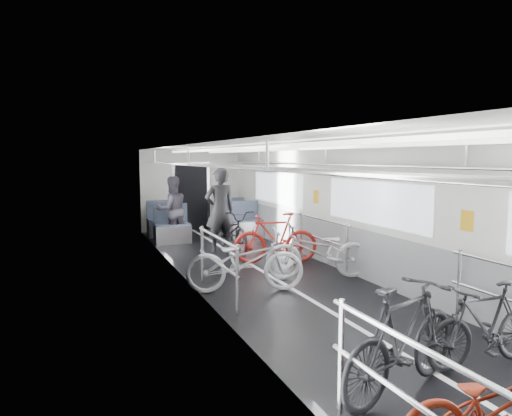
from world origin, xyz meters
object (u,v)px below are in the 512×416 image
(bike_left_far, at_px, (245,261))
(bike_aisle, at_px, (232,231))
(bike_left_mid, at_px, (403,338))
(bike_right_near, at_px, (485,325))
(person_standing, at_px, (220,210))
(bike_left_near, at_px, (496,406))
(bike_right_far, at_px, (276,238))
(person_seated, at_px, (172,210))
(bike_right_mid, at_px, (319,251))

(bike_left_far, height_order, bike_aisle, bike_left_far)
(bike_left_mid, bearing_deg, bike_right_near, -101.80)
(person_standing, bearing_deg, bike_left_near, 84.10)
(bike_right_near, bearing_deg, bike_left_far, -155.99)
(bike_right_far, height_order, person_seated, person_seated)
(bike_right_mid, bearing_deg, bike_right_near, 11.85)
(bike_right_mid, relative_size, bike_right_far, 1.10)
(person_standing, xyz_separation_m, person_seated, (-0.79, 1.53, -0.12))
(bike_left_mid, bearing_deg, bike_right_far, -29.78)
(bike_aisle, distance_m, person_standing, 0.55)
(bike_left_near, relative_size, bike_left_mid, 0.88)
(person_standing, bearing_deg, bike_right_far, 112.73)
(bike_right_near, xyz_separation_m, bike_right_mid, (0.14, 3.70, 0.05))
(bike_left_mid, height_order, bike_right_near, bike_left_mid)
(person_standing, bearing_deg, bike_right_mid, 104.66)
(bike_left_near, bearing_deg, bike_left_far, 11.81)
(bike_right_mid, height_order, person_seated, person_seated)
(bike_right_near, bearing_deg, person_seated, -166.56)
(person_seated, bearing_deg, bike_left_near, 84.72)
(bike_aisle, xyz_separation_m, person_standing, (-0.26, 0.10, 0.47))
(bike_right_near, height_order, bike_right_mid, bike_right_mid)
(bike_right_near, distance_m, person_seated, 8.30)
(bike_left_mid, distance_m, bike_aisle, 6.66)
(bike_aisle, distance_m, person_seated, 1.97)
(bike_left_far, height_order, person_seated, person_seated)
(bike_aisle, bearing_deg, bike_right_mid, -77.63)
(bike_left_near, distance_m, bike_left_mid, 1.01)
(bike_right_mid, xyz_separation_m, person_seated, (-1.72, 4.44, 0.35))
(bike_right_near, distance_m, bike_right_mid, 3.70)
(bike_left_near, bearing_deg, bike_right_mid, -5.87)
(bike_left_near, height_order, person_standing, person_standing)
(bike_right_mid, distance_m, bike_right_far, 1.42)
(bike_left_near, relative_size, person_standing, 0.79)
(bike_right_mid, xyz_separation_m, person_standing, (-0.93, 2.91, 0.47))
(bike_aisle, relative_size, person_seated, 1.12)
(bike_left_mid, distance_m, bike_left_far, 3.59)
(bike_aisle, height_order, person_standing, person_standing)
(bike_left_near, xyz_separation_m, bike_left_mid, (-0.00, 1.00, 0.12))
(bike_left_mid, relative_size, bike_right_mid, 0.92)
(bike_left_far, relative_size, bike_right_near, 1.28)
(bike_left_near, relative_size, bike_right_mid, 0.81)
(person_standing, relative_size, person_seated, 1.14)
(bike_right_far, bearing_deg, bike_right_mid, 22.42)
(bike_right_near, height_order, person_standing, person_standing)
(bike_left_near, distance_m, bike_right_far, 6.33)
(bike_left_far, distance_m, bike_right_far, 2.10)
(bike_right_mid, bearing_deg, bike_aisle, -152.40)
(person_seated, bearing_deg, bike_aisle, 114.88)
(bike_left_near, xyz_separation_m, person_standing, (0.38, 7.73, 0.57))
(bike_aisle, bearing_deg, person_standing, 157.48)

